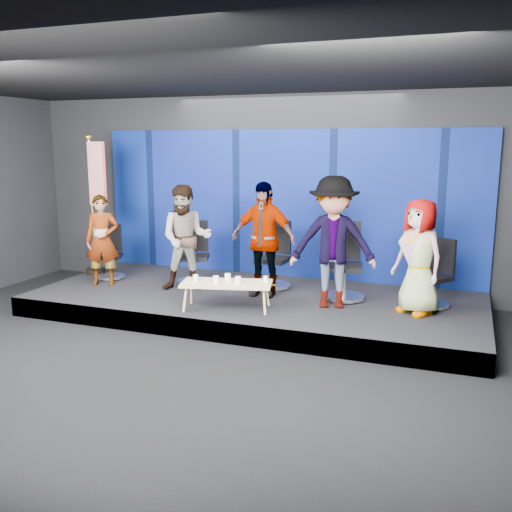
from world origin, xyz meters
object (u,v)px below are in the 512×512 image
(mug_e, at_px, (266,279))
(chair_c, at_px, (274,266))
(flag_stand, at_px, (96,202))
(chair_b, at_px, (195,263))
(panelist_c, at_px, (263,239))
(chair_e, at_px, (434,284))
(mug_c, at_px, (228,277))
(panelist_d, at_px, (333,242))
(coffee_table, at_px, (227,284))
(mug_a, at_px, (196,278))
(panelist_e, at_px, (419,257))
(chair_a, at_px, (110,261))
(mug_d, at_px, (238,280))
(chair_d, at_px, (344,274))
(panelist_a, at_px, (102,240))
(panelist_b, at_px, (186,238))
(mug_b, at_px, (216,279))

(mug_e, bearing_deg, chair_c, 103.60)
(chair_c, xyz_separation_m, flag_stand, (-3.26, -0.26, 0.97))
(chair_b, xyz_separation_m, panelist_c, (1.37, -0.34, 0.55))
(chair_e, distance_m, mug_c, 3.02)
(panelist_d, distance_m, coffee_table, 1.65)
(panelist_d, xyz_separation_m, mug_a, (-1.85, -0.73, -0.51))
(panelist_e, xyz_separation_m, mug_e, (-2.07, -0.53, -0.37))
(chair_a, xyz_separation_m, panelist_e, (5.31, -0.33, 0.50))
(panelist_c, xyz_separation_m, chair_e, (2.57, 0.27, -0.57))
(coffee_table, distance_m, mug_d, 0.19)
(chair_d, relative_size, flag_stand, 0.47)
(coffee_table, relative_size, mug_d, 14.42)
(flag_stand, bearing_deg, panelist_d, 9.42)
(chair_a, xyz_separation_m, panelist_a, (0.19, -0.46, 0.45))
(panelist_e, bearing_deg, mug_e, -129.18)
(chair_d, distance_m, panelist_d, 0.76)
(chair_e, height_order, mug_e, chair_e)
(panelist_b, bearing_deg, chair_d, -11.39)
(chair_e, bearing_deg, chair_d, -141.64)
(panelist_c, distance_m, mug_c, 0.98)
(chair_a, height_order, panelist_d, panelist_d)
(panelist_b, distance_m, flag_stand, 2.08)
(chair_b, height_order, mug_a, chair_b)
(panelist_a, bearing_deg, panelist_b, -18.07)
(chair_a, height_order, mug_a, chair_a)
(panelist_a, relative_size, mug_c, 14.88)
(panelist_b, distance_m, coffee_table, 1.40)
(panelist_b, distance_m, panelist_d, 2.44)
(flag_stand, bearing_deg, mug_b, -7.24)
(chair_a, xyz_separation_m, mug_b, (2.59, -1.15, 0.14))
(chair_c, bearing_deg, flag_stand, -172.66)
(chair_e, distance_m, coffee_table, 3.04)
(chair_c, distance_m, panelist_d, 1.53)
(panelist_d, height_order, mug_c, panelist_d)
(coffee_table, distance_m, mug_e, 0.57)
(chair_d, bearing_deg, flag_stand, 167.85)
(chair_a, xyz_separation_m, panelist_c, (2.94, -0.14, 0.59))
(coffee_table, bearing_deg, mug_a, -171.98)
(mug_c, bearing_deg, panelist_c, 73.44)
(chair_d, bearing_deg, panelist_e, -32.24)
(flag_stand, bearing_deg, mug_d, -3.96)
(panelist_c, height_order, coffee_table, panelist_c)
(panelist_a, bearing_deg, panelist_d, -24.13)
(chair_b, xyz_separation_m, coffee_table, (1.15, -1.28, 0.02))
(chair_b, xyz_separation_m, chair_e, (3.94, -0.08, -0.02))
(flag_stand, bearing_deg, panelist_c, 11.86)
(chair_d, distance_m, mug_c, 1.83)
(chair_a, height_order, panelist_a, panelist_a)
(chair_a, distance_m, panelist_a, 0.67)
(panelist_d, xyz_separation_m, mug_e, (-0.87, -0.44, -0.52))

